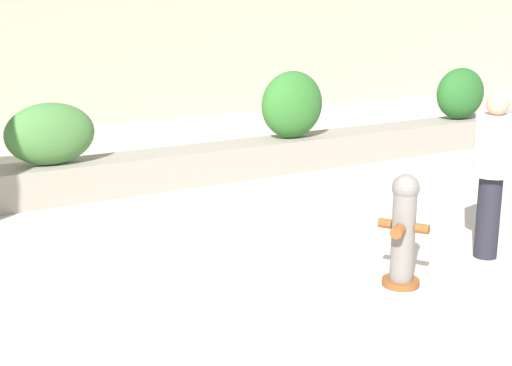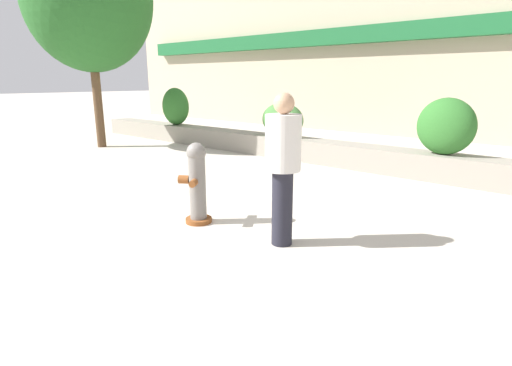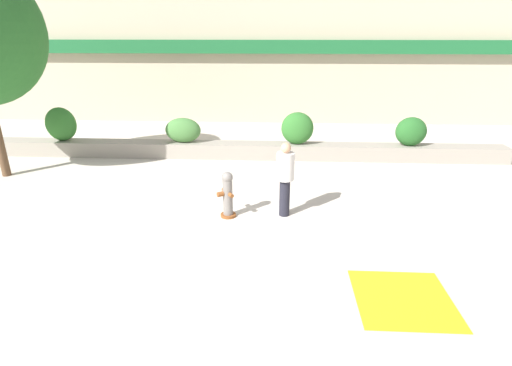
% 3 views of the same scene
% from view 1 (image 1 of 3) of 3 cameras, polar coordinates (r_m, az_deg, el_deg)
% --- Properties ---
extents(ground_plane, '(120.00, 120.00, 0.00)m').
position_cam_1_polar(ground_plane, '(5.75, 17.68, -13.35)').
color(ground_plane, beige).
extents(planter_wall_low, '(18.00, 0.70, 0.50)m').
position_cam_1_polar(planter_wall_low, '(10.38, -7.33, 1.12)').
color(planter_wall_low, gray).
rests_on(planter_wall_low, ground).
extents(hedge_bush_1, '(1.19, 0.60, 0.82)m').
position_cam_1_polar(hedge_bush_1, '(9.75, -16.15, 3.79)').
color(hedge_bush_1, '#427538').
rests_on(hedge_bush_1, planter_wall_low).
extents(hedge_bush_2, '(1.05, 0.67, 1.05)m').
position_cam_1_polar(hedge_bush_2, '(11.25, 2.91, 6.28)').
color(hedge_bush_2, '#2D6B28').
rests_on(hedge_bush_2, planter_wall_low).
extents(hedge_bush_3, '(0.99, 0.67, 0.93)m').
position_cam_1_polar(hedge_bush_3, '(13.59, 16.03, 6.89)').
color(hedge_bush_3, '#235B23').
rests_on(hedge_bush_3, planter_wall_low).
extents(fire_hydrant, '(0.49, 0.49, 1.08)m').
position_cam_1_polar(fire_hydrant, '(6.75, 11.70, -3.68)').
color(fire_hydrant, brown).
rests_on(fire_hydrant, ground).
extents(pedestrian, '(0.54, 0.54, 1.73)m').
position_cam_1_polar(pedestrian, '(7.63, 18.39, 1.37)').
color(pedestrian, black).
rests_on(pedestrian, ground).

